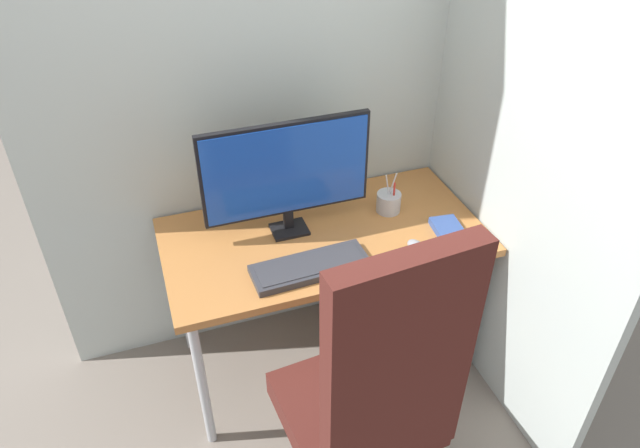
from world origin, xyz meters
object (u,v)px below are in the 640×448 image
object	(u,v)px
pen_holder	(389,202)
notebook	(449,231)
monitor	(286,172)
filing_cabinet	(405,291)
office_chair	(374,396)
keyboard	(310,267)
mouse	(417,247)

from	to	relation	value
pen_holder	notebook	xyz separation A→B (m)	(0.16, -0.22, -0.03)
monitor	pen_holder	world-z (taller)	monitor
filing_cabinet	notebook	world-z (taller)	notebook
office_chair	keyboard	distance (m)	0.54
office_chair	pen_holder	distance (m)	0.89
mouse	notebook	xyz separation A→B (m)	(0.17, 0.06, -0.01)
monitor	notebook	xyz separation A→B (m)	(0.58, -0.23, -0.25)
filing_cabinet	pen_holder	xyz separation A→B (m)	(-0.09, 0.07, 0.46)
notebook	mouse	bearing A→B (deg)	-155.36
office_chair	notebook	bearing A→B (deg)	45.31
mouse	notebook	world-z (taller)	mouse
filing_cabinet	pen_holder	bearing A→B (deg)	142.38
monitor	notebook	world-z (taller)	monitor
keyboard	mouse	xyz separation A→B (m)	(0.41, -0.03, 0.01)
office_chair	keyboard	world-z (taller)	office_chair
office_chair	notebook	xyz separation A→B (m)	(0.56, 0.56, 0.08)
notebook	pen_holder	bearing A→B (deg)	131.99
filing_cabinet	notebook	size ratio (longest dim) A/B	3.37
keyboard	notebook	world-z (taller)	keyboard
mouse	pen_holder	size ratio (longest dim) A/B	0.48
monitor	mouse	xyz separation A→B (m)	(0.41, -0.29, -0.24)
filing_cabinet	pen_holder	size ratio (longest dim) A/B	3.24
office_chair	notebook	world-z (taller)	office_chair
pen_holder	filing_cabinet	bearing A→B (deg)	-37.62
notebook	monitor	bearing A→B (deg)	164.70
keyboard	pen_holder	xyz separation A→B (m)	(0.42, 0.25, 0.03)
pen_holder	mouse	bearing A→B (deg)	-92.00
mouse	notebook	bearing A→B (deg)	1.64
notebook	office_chair	bearing A→B (deg)	-128.29
monitor	mouse	distance (m)	0.56
monitor	notebook	distance (m)	0.68
office_chair	monitor	world-z (taller)	office_chair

